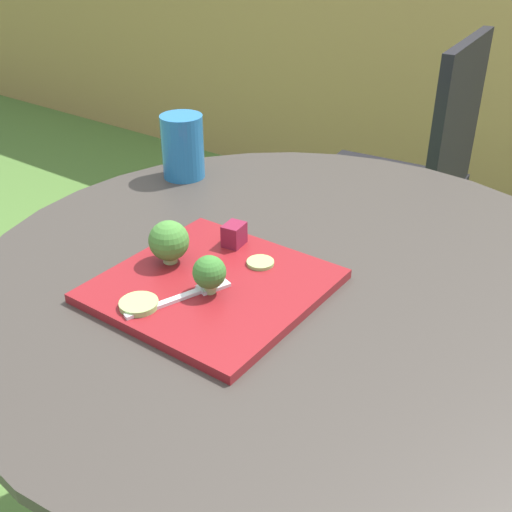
% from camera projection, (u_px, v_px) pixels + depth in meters
% --- Properties ---
extents(patio_table, '(0.99, 0.99, 0.74)m').
position_uv_depth(patio_table, '(292.00, 390.00, 1.06)').
color(patio_table, '#38332D').
rests_on(patio_table, ground_plane).
extents(patio_chair, '(0.48, 0.48, 0.90)m').
position_uv_depth(patio_chair, '(411.00, 167.00, 1.85)').
color(patio_chair, black).
rests_on(patio_chair, ground_plane).
extents(salad_plate, '(0.29, 0.29, 0.01)m').
position_uv_depth(salad_plate, '(213.00, 286.00, 0.89)').
color(salad_plate, maroon).
rests_on(salad_plate, patio_table).
extents(drinking_glass, '(0.08, 0.08, 0.12)m').
position_uv_depth(drinking_glass, '(183.00, 150.00, 1.22)').
color(drinking_glass, '#236BA8').
rests_on(drinking_glass, patio_table).
extents(fork, '(0.07, 0.15, 0.00)m').
position_uv_depth(fork, '(188.00, 295.00, 0.85)').
color(fork, silver).
rests_on(fork, salad_plate).
extents(broccoli_floret_0, '(0.06, 0.06, 0.07)m').
position_uv_depth(broccoli_floret_0, '(169.00, 241.00, 0.91)').
color(broccoli_floret_0, '#99B770').
rests_on(broccoli_floret_0, salad_plate).
extents(broccoli_floret_1, '(0.05, 0.05, 0.06)m').
position_uv_depth(broccoli_floret_1, '(209.00, 273.00, 0.84)').
color(broccoli_floret_1, '#99B770').
rests_on(broccoli_floret_1, salad_plate).
extents(cucumber_slice_0, '(0.04, 0.04, 0.01)m').
position_uv_depth(cucumber_slice_0, '(260.00, 263.00, 0.92)').
color(cucumber_slice_0, '#8EB766').
rests_on(cucumber_slice_0, salad_plate).
extents(cucumber_slice_1, '(0.05, 0.05, 0.01)m').
position_uv_depth(cucumber_slice_1, '(139.00, 304.00, 0.83)').
color(cucumber_slice_1, '#8EB766').
rests_on(cucumber_slice_1, salad_plate).
extents(beet_chunk_0, '(0.03, 0.04, 0.04)m').
position_uv_depth(beet_chunk_0, '(234.00, 235.00, 0.97)').
color(beet_chunk_0, maroon).
rests_on(beet_chunk_0, salad_plate).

